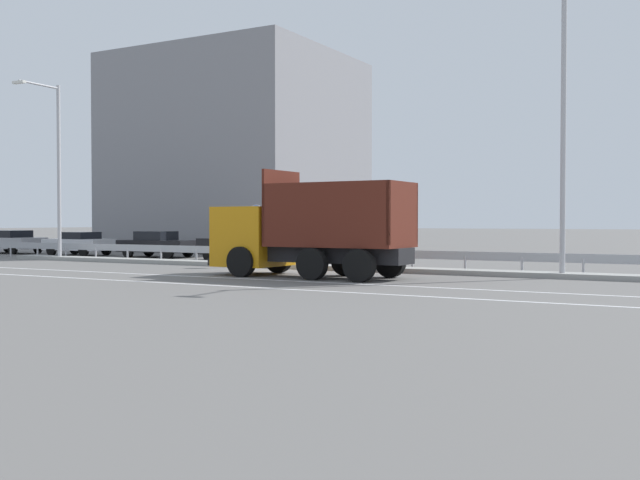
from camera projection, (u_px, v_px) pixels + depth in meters
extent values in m
plane|color=#605E5B|center=(283.00, 271.00, 28.58)|extent=(320.00, 320.00, 0.00)
cube|color=silver|center=(284.00, 281.00, 23.93)|extent=(59.63, 0.16, 0.01)
cube|color=silver|center=(238.00, 287.00, 21.73)|extent=(59.63, 0.16, 0.01)
cube|color=gray|center=(303.00, 266.00, 29.91)|extent=(32.80, 1.10, 0.18)
cube|color=#9EA0A5|center=(317.00, 252.00, 30.90)|extent=(59.63, 0.04, 0.32)
cylinder|color=#ADADB2|center=(11.00, 251.00, 40.20)|extent=(0.09, 0.09, 0.62)
cylinder|color=#ADADB2|center=(38.00, 252.00, 39.17)|extent=(0.09, 0.09, 0.62)
cylinder|color=#ADADB2|center=(66.00, 252.00, 38.13)|extent=(0.09, 0.09, 0.62)
cylinder|color=#ADADB2|center=(96.00, 253.00, 37.10)|extent=(0.09, 0.09, 0.62)
cylinder|color=#ADADB2|center=(127.00, 254.00, 36.07)|extent=(0.09, 0.09, 0.62)
cylinder|color=#ADADB2|center=(161.00, 255.00, 35.04)|extent=(0.09, 0.09, 0.62)
cylinder|color=#ADADB2|center=(197.00, 256.00, 34.00)|extent=(0.09, 0.09, 0.62)
cylinder|color=#ADADB2|center=(234.00, 257.00, 32.97)|extent=(0.09, 0.09, 0.62)
cylinder|color=#ADADB2|center=(274.00, 258.00, 31.94)|extent=(0.09, 0.09, 0.62)
cylinder|color=#ADADB2|center=(317.00, 260.00, 30.91)|extent=(0.09, 0.09, 0.62)
cylinder|color=#ADADB2|center=(363.00, 261.00, 29.87)|extent=(0.09, 0.09, 0.62)
cylinder|color=#ADADB2|center=(412.00, 262.00, 28.84)|extent=(0.09, 0.09, 0.62)
cylinder|color=#ADADB2|center=(465.00, 264.00, 27.81)|extent=(0.09, 0.09, 0.62)
cylinder|color=#ADADB2|center=(522.00, 266.00, 26.78)|extent=(0.09, 0.09, 0.62)
cylinder|color=#ADADB2|center=(583.00, 267.00, 25.74)|extent=(0.09, 0.09, 0.62)
cube|color=orange|center=(253.00, 236.00, 26.69)|extent=(2.13, 2.39, 2.10)
cube|color=black|center=(229.00, 226.00, 27.22)|extent=(0.06, 2.03, 0.80)
cube|color=black|center=(229.00, 261.00, 27.27)|extent=(0.13, 2.31, 0.24)
cube|color=black|center=(339.00, 255.00, 24.95)|extent=(4.92, 1.36, 0.53)
cube|color=#511E14|center=(339.00, 245.00, 24.95)|extent=(4.73, 2.33, 0.12)
cube|color=#511E14|center=(323.00, 213.00, 23.98)|extent=(4.70, 0.16, 2.00)
cube|color=#511E14|center=(354.00, 214.00, 25.86)|extent=(4.70, 0.16, 2.00)
cube|color=#511E14|center=(281.00, 206.00, 26.07)|extent=(0.13, 2.26, 2.50)
cube|color=#511E14|center=(403.00, 213.00, 23.77)|extent=(0.13, 2.26, 2.00)
cylinder|color=black|center=(241.00, 262.00, 25.56)|extent=(1.04, 0.33, 1.04)
cylinder|color=black|center=(278.00, 259.00, 27.56)|extent=(1.04, 0.33, 1.04)
cylinder|color=black|center=(312.00, 264.00, 24.15)|extent=(1.04, 0.33, 1.04)
cylinder|color=black|center=(346.00, 261.00, 26.15)|extent=(1.04, 0.33, 1.04)
cylinder|color=black|center=(359.00, 266.00, 23.29)|extent=(1.04, 0.33, 1.04)
cylinder|color=black|center=(390.00, 262.00, 25.29)|extent=(1.04, 0.33, 1.04)
cylinder|color=white|center=(256.00, 262.00, 31.02)|extent=(0.16, 0.16, 0.38)
cylinder|color=black|center=(256.00, 253.00, 31.01)|extent=(0.16, 0.16, 0.38)
cylinder|color=white|center=(256.00, 244.00, 31.00)|extent=(0.16, 0.16, 0.38)
cylinder|color=black|center=(256.00, 235.00, 30.99)|extent=(0.16, 0.16, 0.38)
cylinder|color=white|center=(256.00, 226.00, 30.98)|extent=(0.16, 0.16, 0.38)
cylinder|color=#1E4CB2|center=(256.00, 213.00, 30.97)|extent=(0.68, 0.03, 0.68)
cylinder|color=white|center=(256.00, 213.00, 30.97)|extent=(0.73, 0.02, 0.73)
cylinder|color=#ADADB2|center=(59.00, 173.00, 36.44)|extent=(0.18, 0.18, 8.51)
cylinder|color=#ADADB2|center=(39.00, 85.00, 35.29)|extent=(0.20, 2.35, 0.10)
cube|color=silver|center=(19.00, 82.00, 34.25)|extent=(0.71, 0.23, 0.12)
cylinder|color=#ADADB2|center=(563.00, 127.00, 24.79)|extent=(0.18, 0.18, 10.06)
cube|color=#A3A3A8|center=(10.00, 243.00, 44.18)|extent=(4.29, 1.90, 0.64)
cube|color=black|center=(12.00, 234.00, 44.11)|extent=(1.81, 1.65, 0.42)
cylinder|color=black|center=(8.00, 247.00, 45.60)|extent=(0.60, 0.21, 0.60)
cylinder|color=black|center=(13.00, 249.00, 42.78)|extent=(0.60, 0.21, 0.60)
cylinder|color=black|center=(38.00, 248.00, 44.32)|extent=(0.60, 0.21, 0.60)
cube|color=silver|center=(79.00, 244.00, 41.55)|extent=(3.90, 2.01, 0.62)
cube|color=black|center=(80.00, 235.00, 41.49)|extent=(1.68, 1.69, 0.39)
cylinder|color=black|center=(51.00, 250.00, 41.31)|extent=(0.61, 0.23, 0.60)
cylinder|color=black|center=(75.00, 249.00, 42.87)|extent=(0.61, 0.23, 0.60)
cylinder|color=black|center=(84.00, 251.00, 40.25)|extent=(0.61, 0.23, 0.60)
cylinder|color=black|center=(106.00, 250.00, 41.80)|extent=(0.61, 0.23, 0.60)
cube|color=black|center=(158.00, 246.00, 39.27)|extent=(4.24, 2.12, 0.61)
cube|color=black|center=(156.00, 236.00, 39.31)|extent=(1.84, 1.72, 0.46)
cylinder|color=black|center=(188.00, 251.00, 39.52)|extent=(0.61, 0.24, 0.60)
cylinder|color=black|center=(168.00, 253.00, 37.96)|extent=(0.61, 0.24, 0.60)
cylinder|color=black|center=(149.00, 251.00, 40.59)|extent=(0.61, 0.24, 0.60)
cylinder|color=black|center=(128.00, 252.00, 39.03)|extent=(0.61, 0.24, 0.60)
cube|color=black|center=(240.00, 246.00, 36.00)|extent=(3.88, 1.91, 0.77)
cube|color=black|center=(242.00, 233.00, 35.93)|extent=(1.64, 1.66, 0.56)
cylinder|color=black|center=(209.00, 255.00, 35.81)|extent=(0.60, 0.21, 0.60)
cylinder|color=black|center=(230.00, 253.00, 37.36)|extent=(0.60, 0.21, 0.60)
cylinder|color=black|center=(250.00, 256.00, 34.67)|extent=(0.60, 0.21, 0.60)
cylinder|color=black|center=(271.00, 254.00, 36.22)|extent=(0.60, 0.21, 0.60)
cube|color=maroon|center=(329.00, 249.00, 33.90)|extent=(4.00, 1.96, 0.64)
cube|color=black|center=(327.00, 236.00, 33.94)|extent=(1.69, 1.70, 0.55)
cylinder|color=black|center=(362.00, 256.00, 34.11)|extent=(0.60, 0.21, 0.60)
cylinder|color=black|center=(344.00, 258.00, 32.51)|extent=(0.60, 0.21, 0.60)
cylinder|color=black|center=(315.00, 255.00, 35.30)|extent=(0.60, 0.21, 0.60)
cylinder|color=black|center=(296.00, 257.00, 33.70)|extent=(0.60, 0.21, 0.60)
cube|color=gray|center=(237.00, 155.00, 49.56)|extent=(13.91, 12.29, 12.61)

